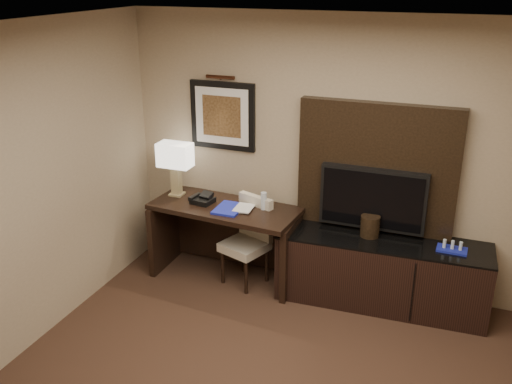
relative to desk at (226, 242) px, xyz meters
The scene contains 16 objects.
ceiling 3.34m from the desk, 61.84° to the right, with size 4.50×5.00×0.01m, color silver.
wall_back 1.53m from the desk, 17.56° to the left, with size 4.50×0.01×2.70m, color #9B8769.
desk is the anchor object (origin of this frame).
credenza 1.60m from the desk, ahead, with size 1.97×0.55×0.68m, color black.
tv_wall_panel 1.71m from the desk, 11.82° to the left, with size 1.50×0.12×1.30m, color black.
tv 1.58m from the desk, ahead, with size 1.00×0.08×0.60m, color black.
artwork 1.30m from the desk, 114.59° to the left, with size 0.70×0.04×0.70m, color black.
picture_light 1.68m from the desk, 117.26° to the left, with size 0.04×0.04×0.30m, color #3F2114.
desk_chair 0.23m from the desk, 10.17° to the right, with size 0.40×0.47×0.84m, color beige, non-canonical shape.
table_lamp 0.90m from the desk, behind, with size 0.32×0.19×0.53m, color tan, non-canonical shape.
desk_phone 0.52m from the desk, behind, with size 0.21×0.19×0.10m, color black, non-canonical shape.
blue_folder 0.43m from the desk, 42.55° to the right, with size 0.26×0.34×0.02m, color #1A25AE.
book 0.54m from the desk, ahead, with size 0.18×0.02×0.24m, color tan.
water_bottle 0.64m from the desk, ahead, with size 0.06×0.06×0.18m, color silver.
ice_bucket 1.51m from the desk, ahead, with size 0.18×0.18×0.20m, color black.
minibar_tray 2.23m from the desk, ahead, with size 0.26×0.16×0.10m, color #17229B, non-canonical shape.
Camera 1 is at (1.05, -2.72, 3.05)m, focal length 40.00 mm.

